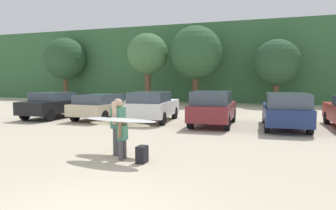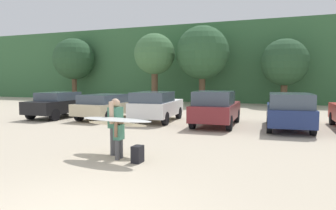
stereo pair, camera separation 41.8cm
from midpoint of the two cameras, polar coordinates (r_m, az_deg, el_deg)
name	(u,v)px [view 2 (the right image)]	position (r m, az deg, el deg)	size (l,w,h in m)	color
hillside_ridge	(261,65)	(35.72, 16.68, 6.93)	(108.00, 12.00, 7.50)	#38663D
tree_center_left	(74,59)	(35.44, -16.19, 7.89)	(4.33, 4.33, 6.52)	brown
tree_ridge_back	(155,55)	(28.43, -2.00, 9.01)	(3.61, 3.61, 6.23)	brown
tree_right	(202,53)	(27.89, 6.61, 9.26)	(4.59, 4.59, 6.78)	brown
tree_far_right	(285,63)	(27.58, 20.60, 7.14)	(3.79, 3.79, 5.46)	brown
parked_car_black	(59,104)	(19.28, -18.35, 0.16)	(1.87, 4.10, 1.46)	black
parked_car_champagne	(106,106)	(17.78, -10.33, -0.11)	(2.07, 4.11, 1.39)	beige
parked_car_white	(156,106)	(16.51, -1.39, -0.13)	(2.22, 4.19, 1.57)	white
parked_car_maroon	(216,108)	(15.19, 9.32, -0.57)	(2.03, 4.35, 1.66)	maroon
parked_car_navy	(289,111)	(14.93, 21.64, -0.95)	(2.16, 4.64, 1.61)	navy
person_adult	(116,123)	(9.42, -8.11, -3.20)	(0.31, 0.69, 1.65)	#4C4C51
person_child	(119,136)	(8.89, -7.46, -5.56)	(0.21, 0.49, 1.13)	#4C4C51
surfboard_cream	(117,124)	(9.50, -7.90, -3.39)	(1.98, 0.57, 0.26)	beige
surfboard_white	(116,120)	(8.75, -7.96, -2.61)	(2.27, 0.83, 0.08)	white
backpack_dropped	(138,154)	(8.54, -4.07, -8.78)	(0.24, 0.34, 0.45)	black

